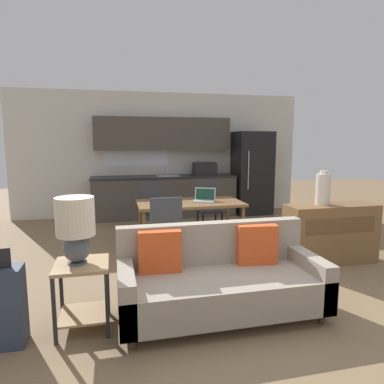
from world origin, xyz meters
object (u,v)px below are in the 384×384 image
object	(u,v)px
side_table	(83,285)
dining_chair_far_right	(208,205)
table_lamp	(76,225)
dining_table	(190,206)
vase	(323,189)
credenza	(330,233)
refrigerator	(252,173)
couch	(219,279)
laptop	(205,198)
dining_chair_far_left	(151,207)
dining_chair_near_left	(165,230)

from	to	relation	value
side_table	dining_chair_far_right	size ratio (longest dim) A/B	0.63
side_table	table_lamp	world-z (taller)	table_lamp
dining_table	vase	bearing A→B (deg)	-31.02
side_table	credenza	xyz separation A→B (m)	(3.15, 1.00, -0.00)
dining_table	side_table	size ratio (longest dim) A/B	2.63
refrigerator	side_table	distance (m)	5.49
vase	table_lamp	bearing A→B (deg)	-161.08
couch	side_table	bearing A→B (deg)	179.87
laptop	vase	bearing A→B (deg)	-11.63
side_table	laptop	distance (m)	2.64
credenza	laptop	world-z (taller)	laptop
refrigerator	dining_chair_far_left	xyz separation A→B (m)	(-2.48, -1.45, -0.40)
couch	dining_chair_far_left	size ratio (longest dim) A/B	1.98
couch	vase	size ratio (longest dim) A/B	4.14
side_table	vase	world-z (taller)	vase
side_table	credenza	distance (m)	3.31
dining_chair_far_left	laptop	distance (m)	1.13
refrigerator	dining_chair_near_left	bearing A→B (deg)	-129.10
refrigerator	table_lamp	xyz separation A→B (m)	(-3.42, -4.29, 0.01)
table_lamp	vase	size ratio (longest dim) A/B	1.27
laptop	dining_chair_far_left	bearing A→B (deg)	156.20
vase	dining_chair_far_right	bearing A→B (deg)	123.04
couch	dining_chair_near_left	bearing A→B (deg)	104.66
dining_chair_far_left	vase	bearing A→B (deg)	-45.72
credenza	dining_chair_far_right	xyz separation A→B (m)	(-1.23, 1.75, 0.12)
dining_chair_far_left	dining_chair_near_left	bearing A→B (deg)	-95.34
couch	credenza	world-z (taller)	couch
credenza	dining_chair_near_left	bearing A→B (deg)	173.78
refrigerator	side_table	xyz separation A→B (m)	(-3.39, -4.28, -0.53)
dining_table	couch	xyz separation A→B (m)	(-0.18, -2.02, -0.33)
couch	side_table	size ratio (longest dim) A/B	3.17
credenza	vase	world-z (taller)	vase
side_table	laptop	bearing A→B (deg)	50.78
dining_table	dining_chair_far_left	distance (m)	0.97
laptop	credenza	bearing A→B (deg)	-10.56
side_table	dining_chair_near_left	size ratio (longest dim) A/B	0.63
side_table	dining_chair_far_left	distance (m)	2.98
vase	refrigerator	bearing A→B (deg)	83.73
dining_table	dining_chair_near_left	distance (m)	0.93
side_table	dining_chair_near_left	bearing A→B (deg)	53.68
dining_chair_far_left	refrigerator	bearing A→B (deg)	24.72
refrigerator	laptop	distance (m)	2.85
dining_chair_near_left	dining_chair_far_left	xyz separation A→B (m)	(-0.01, 1.59, 0.00)
couch	table_lamp	world-z (taller)	table_lamp
refrigerator	dining_table	bearing A→B (deg)	-130.92
dining_chair_far_right	dining_table	bearing A→B (deg)	-125.75
credenza	dining_chair_far_right	world-z (taller)	dining_chair_far_right
vase	side_table	bearing A→B (deg)	-160.95
dining_table	table_lamp	distance (m)	2.50
credenza	vase	distance (m)	0.62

